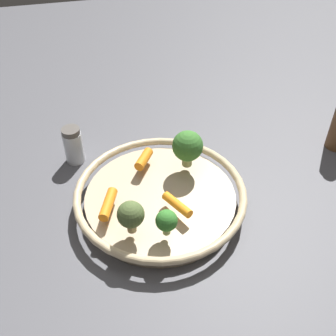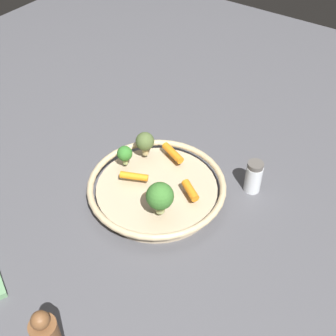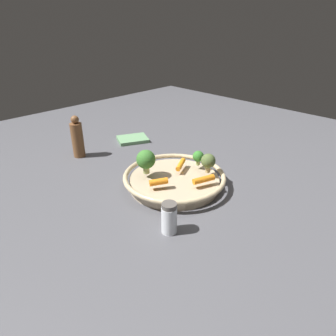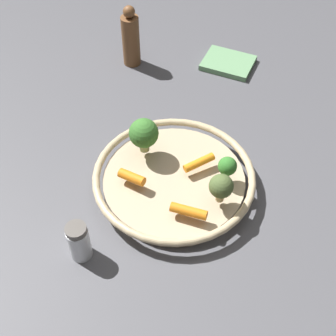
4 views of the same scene
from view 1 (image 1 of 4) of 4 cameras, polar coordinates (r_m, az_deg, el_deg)
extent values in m
plane|color=#4C4C51|center=(0.80, -1.02, -5.20)|extent=(2.16, 2.16, 0.00)
cylinder|color=tan|center=(0.79, -1.04, -4.48)|extent=(0.28, 0.28, 0.03)
torus|color=#C7B086|center=(0.77, -1.06, -3.36)|extent=(0.32, 0.32, 0.01)
cylinder|color=orange|center=(0.73, 1.25, -4.97)|extent=(0.07, 0.04, 0.02)
cylinder|color=orange|center=(0.82, -3.29, 1.22)|extent=(0.06, 0.04, 0.02)
cylinder|color=orange|center=(0.74, -8.09, -4.84)|extent=(0.07, 0.04, 0.02)
cylinder|color=tan|center=(0.70, -4.93, -7.85)|extent=(0.02, 0.02, 0.02)
sphere|color=#4C5F31|center=(0.68, -5.07, -6.28)|extent=(0.04, 0.04, 0.04)
cylinder|color=#9BA566|center=(0.81, 2.59, 1.05)|extent=(0.02, 0.02, 0.02)
sphere|color=#38712B|center=(0.79, 2.67, 3.00)|extent=(0.06, 0.06, 0.06)
cylinder|color=#97A966|center=(0.69, -0.20, -8.35)|extent=(0.01, 0.01, 0.01)
sphere|color=#33752A|center=(0.68, -0.20, -7.12)|extent=(0.04, 0.04, 0.04)
cylinder|color=silver|center=(0.89, -12.63, 2.75)|extent=(0.04, 0.04, 0.07)
cylinder|color=#56514C|center=(0.87, -13.03, 4.85)|extent=(0.04, 0.04, 0.01)
camera|label=2|loc=(1.19, 32.66, 45.94)|focal=47.74mm
camera|label=3|loc=(1.22, -40.81, 28.64)|focal=32.31mm
camera|label=4|loc=(0.76, -70.00, 32.76)|focal=51.03mm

